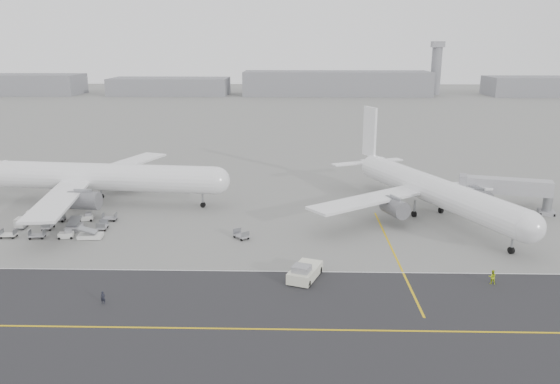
{
  "coord_description": "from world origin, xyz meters",
  "views": [
    {
      "loc": [
        14.82,
        -71.95,
        30.59
      ],
      "look_at": [
        12.69,
        12.0,
        7.5
      ],
      "focal_mm": 35.0,
      "sensor_mm": 36.0,
      "label": 1
    }
  ],
  "objects_px": {
    "airliner_a": "(94,177)",
    "control_tower": "(436,67)",
    "ground_crew_a": "(103,298)",
    "airliner_b": "(430,189)",
    "jet_bridge": "(507,188)",
    "pushback_tug": "(305,272)",
    "ground_crew_b": "(492,277)"
  },
  "relations": [
    {
      "from": "ground_crew_b",
      "to": "airliner_b",
      "type": "bearing_deg",
      "value": -79.97
    },
    {
      "from": "ground_crew_b",
      "to": "airliner_a",
      "type": "bearing_deg",
      "value": -21.26
    },
    {
      "from": "pushback_tug",
      "to": "jet_bridge",
      "type": "xyz_separation_m",
      "value": [
        38.04,
        31.38,
        3.53
      ]
    },
    {
      "from": "airliner_b",
      "to": "jet_bridge",
      "type": "height_order",
      "value": "airliner_b"
    },
    {
      "from": "airliner_a",
      "to": "control_tower",
      "type": "bearing_deg",
      "value": -22.11
    },
    {
      "from": "airliner_b",
      "to": "ground_crew_a",
      "type": "bearing_deg",
      "value": -165.92
    },
    {
      "from": "control_tower",
      "to": "ground_crew_a",
      "type": "height_order",
      "value": "control_tower"
    },
    {
      "from": "pushback_tug",
      "to": "control_tower",
      "type": "bearing_deg",
      "value": 93.22
    },
    {
      "from": "airliner_a",
      "to": "ground_crew_a",
      "type": "bearing_deg",
      "value": -153.71
    },
    {
      "from": "jet_bridge",
      "to": "pushback_tug",
      "type": "bearing_deg",
      "value": -125.48
    },
    {
      "from": "airliner_b",
      "to": "ground_crew_a",
      "type": "distance_m",
      "value": 60.03
    },
    {
      "from": "airliner_b",
      "to": "jet_bridge",
      "type": "bearing_deg",
      "value": -11.75
    },
    {
      "from": "jet_bridge",
      "to": "ground_crew_a",
      "type": "distance_m",
      "value": 73.93
    },
    {
      "from": "airliner_b",
      "to": "jet_bridge",
      "type": "relative_size",
      "value": 2.78
    },
    {
      "from": "airliner_a",
      "to": "pushback_tug",
      "type": "bearing_deg",
      "value": -124.78
    },
    {
      "from": "airliner_a",
      "to": "pushback_tug",
      "type": "xyz_separation_m",
      "value": [
        40.42,
        -34.51,
        -4.42
      ]
    },
    {
      "from": "jet_bridge",
      "to": "ground_crew_b",
      "type": "distance_m",
      "value": 35.19
    },
    {
      "from": "pushback_tug",
      "to": "ground_crew_b",
      "type": "bearing_deg",
      "value": 18.3
    },
    {
      "from": "pushback_tug",
      "to": "ground_crew_a",
      "type": "bearing_deg",
      "value": -141.75
    },
    {
      "from": "ground_crew_a",
      "to": "ground_crew_b",
      "type": "xyz_separation_m",
      "value": [
        49.04,
        6.94,
        0.16
      ]
    },
    {
      "from": "jet_bridge",
      "to": "ground_crew_b",
      "type": "height_order",
      "value": "jet_bridge"
    },
    {
      "from": "airliner_b",
      "to": "pushback_tug",
      "type": "xyz_separation_m",
      "value": [
        -23.17,
        -28.38,
        -4.06
      ]
    },
    {
      "from": "airliner_b",
      "to": "jet_bridge",
      "type": "xyz_separation_m",
      "value": [
        14.87,
        3.0,
        -0.54
      ]
    },
    {
      "from": "ground_crew_b",
      "to": "control_tower",
      "type": "bearing_deg",
      "value": -94.97
    },
    {
      "from": "control_tower",
      "to": "jet_bridge",
      "type": "bearing_deg",
      "value": -100.83
    },
    {
      "from": "ground_crew_a",
      "to": "pushback_tug",
      "type": "bearing_deg",
      "value": 15.72
    },
    {
      "from": "control_tower",
      "to": "airliner_a",
      "type": "xyz_separation_m",
      "value": [
        -124.02,
        -235.02,
        -10.86
      ]
    },
    {
      "from": "jet_bridge",
      "to": "airliner_b",
      "type": "bearing_deg",
      "value": -153.58
    },
    {
      "from": "pushback_tug",
      "to": "airliner_a",
      "type": "bearing_deg",
      "value": 159.96
    },
    {
      "from": "pushback_tug",
      "to": "ground_crew_b",
      "type": "distance_m",
      "value": 24.56
    },
    {
      "from": "airliner_b",
      "to": "ground_crew_a",
      "type": "relative_size",
      "value": 29.62
    },
    {
      "from": "control_tower",
      "to": "airliner_a",
      "type": "distance_m",
      "value": 265.96
    }
  ]
}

